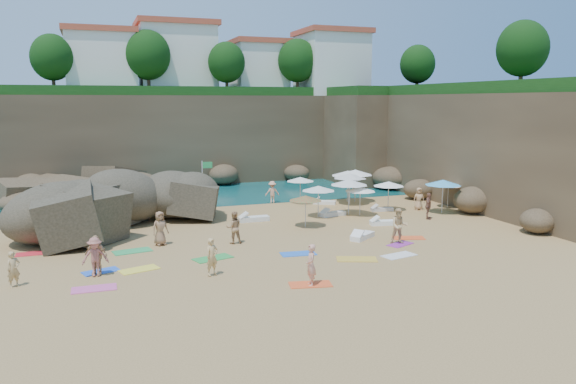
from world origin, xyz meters
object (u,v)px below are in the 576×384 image
object	(u,v)px
person_stand_1	(234,228)
person_stand_4	(419,199)
person_stand_3	(428,206)
person_stand_5	(146,208)
flag_pole	(204,181)
parasol_0	(300,179)
lounger_0	(254,219)
person_stand_2	(272,192)
parasol_2	(318,188)
person_stand_0	(13,269)
rock_outcrop	(130,230)
parasol_1	(348,173)
person_stand_6	(311,265)

from	to	relation	value
person_stand_1	person_stand_4	xyz separation A→B (m)	(14.44, 4.83, -0.09)
person_stand_3	person_stand_5	distance (m)	17.97
flag_pole	person_stand_3	world-z (taller)	flag_pole
parasol_0	person_stand_4	world-z (taller)	parasol_0
lounger_0	person_stand_2	distance (m)	6.54
flag_pole	person_stand_5	distance (m)	4.22
parasol_2	lounger_0	size ratio (longest dim) A/B	1.14
parasol_2	person_stand_0	world-z (taller)	parasol_2
person_stand_1	person_stand_3	size ratio (longest dim) A/B	1.02
person_stand_3	person_stand_0	bearing A→B (deg)	140.32
person_stand_1	person_stand_3	xyz separation A→B (m)	(13.28, 1.92, -0.01)
flag_pole	lounger_0	bearing A→B (deg)	-49.20
rock_outcrop	lounger_0	distance (m)	7.58
parasol_1	person_stand_1	world-z (taller)	parasol_1
parasol_2	person_stand_2	world-z (taller)	parasol_2
flag_pole	person_stand_5	xyz separation A→B (m)	(-3.87, -0.73, -1.49)
parasol_1	person_stand_4	xyz separation A→B (m)	(3.34, -4.51, -1.39)
flag_pole	parasol_0	world-z (taller)	flag_pole
person_stand_3	person_stand_6	xyz separation A→B (m)	(-11.97, -9.70, 0.02)
parasol_0	person_stand_6	xyz separation A→B (m)	(-6.19, -17.70, -0.94)
person_stand_1	person_stand_5	world-z (taller)	person_stand_1
flag_pole	person_stand_0	distance (m)	15.74
person_stand_4	person_stand_2	bearing A→B (deg)	163.85
parasol_0	person_stand_5	bearing A→B (deg)	-166.75
parasol_1	person_stand_3	distance (m)	7.85
flag_pole	person_stand_0	bearing A→B (deg)	-130.63
flag_pole	person_stand_0	xyz separation A→B (m)	(-10.20, -11.88, -1.58)
person_stand_3	parasol_0	bearing A→B (deg)	72.23
person_stand_4	person_stand_0	bearing A→B (deg)	-142.79
parasol_0	person_stand_5	size ratio (longest dim) A/B	1.25
parasol_0	person_stand_4	size ratio (longest dim) A/B	1.33
lounger_0	person_stand_6	size ratio (longest dim) A/B	1.10
parasol_0	parasol_2	distance (m)	5.11
rock_outcrop	person_stand_2	world-z (taller)	rock_outcrop
lounger_0	person_stand_5	xyz separation A→B (m)	(-6.41, 2.21, 0.68)
parasol_0	person_stand_0	world-z (taller)	parasol_0
person_stand_2	person_stand_6	world-z (taller)	person_stand_6
parasol_1	parasol_2	xyz separation A→B (m)	(-4.24, -4.50, -0.26)
parasol_2	person_stand_4	bearing A→B (deg)	-0.12
rock_outcrop	person_stand_5	bearing A→B (deg)	60.95
parasol_0	person_stand_6	bearing A→B (deg)	-109.29
lounger_0	person_stand_1	bearing A→B (deg)	-116.86
parasol_1	lounger_0	distance (m)	9.81
flag_pole	person_stand_4	world-z (taller)	flag_pole
person_stand_0	parasol_2	bearing A→B (deg)	-3.51
flag_pole	person_stand_5	size ratio (longest dim) A/B	2.19
person_stand_6	parasol_1	bearing A→B (deg)	160.65
person_stand_2	person_stand_6	bearing A→B (deg)	83.31
parasol_2	person_stand_6	xyz separation A→B (m)	(-5.54, -12.63, -1.04)
rock_outcrop	lounger_0	world-z (taller)	rock_outcrop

